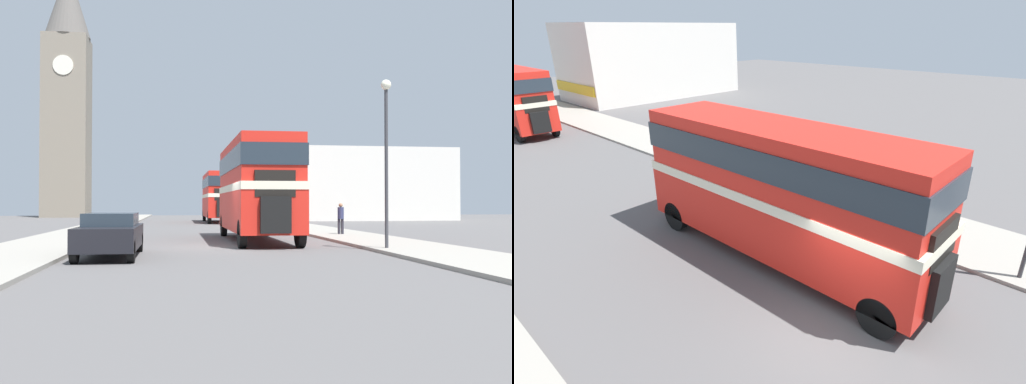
# 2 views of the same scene
# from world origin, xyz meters

# --- Properties ---
(ground_plane) EXTENTS (120.00, 120.00, 0.00)m
(ground_plane) POSITION_xyz_m (0.00, 0.00, 0.00)
(ground_plane) COLOR #565454
(sidewalk_right) EXTENTS (3.50, 120.00, 0.12)m
(sidewalk_right) POSITION_xyz_m (6.75, 0.00, 0.06)
(sidewalk_right) COLOR gray
(sidewalk_right) RESTS_ON ground_plane
(sidewalk_left) EXTENTS (3.50, 120.00, 0.12)m
(sidewalk_left) POSITION_xyz_m (-6.75, 0.00, 0.06)
(sidewalk_left) COLOR gray
(sidewalk_left) RESTS_ON ground_plane
(double_decker_bus) EXTENTS (2.51, 10.13, 4.28)m
(double_decker_bus) POSITION_xyz_m (1.81, 3.31, 2.55)
(double_decker_bus) COLOR red
(double_decker_bus) RESTS_ON ground_plane
(bus_distant) EXTENTS (2.45, 10.55, 4.31)m
(bus_distant) POSITION_xyz_m (2.06, 28.81, 2.56)
(bus_distant) COLOR red
(bus_distant) RESTS_ON ground_plane
(car_parked_near) EXTENTS (1.73, 4.66, 1.36)m
(car_parked_near) POSITION_xyz_m (-3.72, -3.60, 0.72)
(car_parked_near) COLOR black
(car_parked_near) RESTS_ON ground_plane
(pedestrian_walking) EXTENTS (0.32, 0.32, 1.56)m
(pedestrian_walking) POSITION_xyz_m (6.55, 6.21, 1.00)
(pedestrian_walking) COLOR #282833
(pedestrian_walking) RESTS_ON sidewalk_right
(street_lamp) EXTENTS (0.36, 0.36, 5.86)m
(street_lamp) POSITION_xyz_m (5.53, -2.79, 3.96)
(street_lamp) COLOR #38383D
(street_lamp) RESTS_ON sidewalk_right
(church_tower) EXTENTS (5.52, 5.52, 31.03)m
(church_tower) POSITION_xyz_m (-15.00, 50.58, 15.83)
(church_tower) COLOR gray
(church_tower) RESTS_ON ground_plane
(shop_building_block) EXTENTS (16.86, 8.12, 7.18)m
(shop_building_block) POSITION_xyz_m (17.49, 34.65, 3.59)
(shop_building_block) COLOR silver
(shop_building_block) RESTS_ON ground_plane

